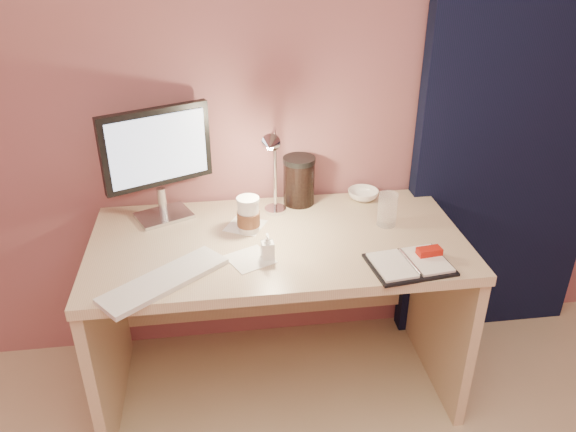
{
  "coord_description": "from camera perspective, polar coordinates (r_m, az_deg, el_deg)",
  "views": [
    {
      "loc": [
        -0.21,
        -0.43,
        1.79
      ],
      "look_at": [
        0.03,
        1.33,
        0.85
      ],
      "focal_mm": 35.0,
      "sensor_mm": 36.0,
      "label": 1
    }
  ],
  "objects": [
    {
      "name": "clear_cup",
      "position": [
        2.2,
        10.06,
        0.66
      ],
      "size": [
        0.08,
        0.08,
        0.13
      ],
      "primitive_type": "cylinder",
      "color": "white",
      "rests_on": "desk"
    },
    {
      "name": "desk",
      "position": [
        2.29,
        -1.21,
        -6.26
      ],
      "size": [
        1.4,
        0.7,
        0.73
      ],
      "color": "beige",
      "rests_on": "ground"
    },
    {
      "name": "coffee_cup",
      "position": [
        2.13,
        -4.04,
        0.03
      ],
      "size": [
        0.09,
        0.09,
        0.14
      ],
      "color": "white",
      "rests_on": "desk"
    },
    {
      "name": "paper_a",
      "position": [
        1.99,
        -3.88,
        -4.39
      ],
      "size": [
        0.19,
        0.19,
        0.0
      ],
      "primitive_type": "cube",
      "rotation": [
        0.0,
        0.0,
        0.45
      ],
      "color": "white",
      "rests_on": "desk"
    },
    {
      "name": "paper_c",
      "position": [
        2.2,
        -4.35,
        -0.99
      ],
      "size": [
        0.18,
        0.18,
        0.0
      ],
      "primitive_type": "cube",
      "rotation": [
        0.0,
        0.0,
        1.1
      ],
      "color": "white",
      "rests_on": "desk"
    },
    {
      "name": "bowl",
      "position": [
        2.41,
        7.64,
        2.17
      ],
      "size": [
        0.17,
        0.17,
        0.04
      ],
      "primitive_type": "imported",
      "rotation": [
        0.0,
        0.0,
        -0.43
      ],
      "color": "white",
      "rests_on": "desk"
    },
    {
      "name": "lotion_bottle",
      "position": [
        1.96,
        -2.08,
        -3.11
      ],
      "size": [
        0.05,
        0.05,
        0.1
      ],
      "primitive_type": "imported",
      "rotation": [
        0.0,
        0.0,
        0.05
      ],
      "color": "white",
      "rests_on": "desk"
    },
    {
      "name": "desk_lamp",
      "position": [
        2.12,
        -0.51,
        5.09
      ],
      "size": [
        0.12,
        0.24,
        0.38
      ],
      "rotation": [
        0.0,
        0.0,
        -0.21
      ],
      "color": "silver",
      "rests_on": "desk"
    },
    {
      "name": "planner",
      "position": [
        1.99,
        12.42,
        -4.66
      ],
      "size": [
        0.3,
        0.24,
        0.04
      ],
      "rotation": [
        0.0,
        0.0,
        0.13
      ],
      "color": "black",
      "rests_on": "desk"
    },
    {
      "name": "monitor",
      "position": [
        2.2,
        -13.22,
        6.1
      ],
      "size": [
        0.4,
        0.22,
        0.45
      ],
      "rotation": [
        0.0,
        0.0,
        0.43
      ],
      "color": "silver",
      "rests_on": "desk"
    },
    {
      "name": "dark_jar",
      "position": [
        2.33,
        1.12,
        3.37
      ],
      "size": [
        0.13,
        0.13,
        0.18
      ],
      "primitive_type": "cylinder",
      "color": "black",
      "rests_on": "desk"
    },
    {
      "name": "keyboard",
      "position": [
        1.9,
        -12.43,
        -6.4
      ],
      "size": [
        0.43,
        0.38,
        0.02
      ],
      "primitive_type": "cube",
      "rotation": [
        0.0,
        0.0,
        0.68
      ],
      "color": "silver",
      "rests_on": "desk"
    },
    {
      "name": "room",
      "position": [
        2.5,
        20.61,
        11.03
      ],
      "size": [
        3.5,
        3.5,
        3.5
      ],
      "color": "#C6B28E",
      "rests_on": "ground"
    }
  ]
}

